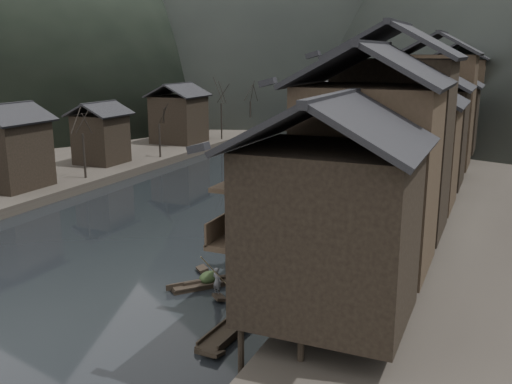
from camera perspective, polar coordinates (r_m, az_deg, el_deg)
The scene contains 12 objects.
water at distance 41.35m, azimuth -13.35°, elevation -6.38°, with size 300.00×300.00×0.00m, color black.
left_bank at distance 92.99m, azimuth -15.98°, elevation 4.97°, with size 40.00×200.00×1.20m, color #2D2823.
stilt_houses at distance 51.01m, azimuth 16.30°, elevation 7.55°, with size 9.00×67.60×16.19m.
left_houses at distance 67.99m, azimuth -17.38°, elevation 6.12°, with size 8.10×53.20×8.73m.
bare_trees at distance 67.87m, azimuth -13.62°, elevation 7.19°, with size 3.92×73.15×7.84m.
moored_sampans at distance 52.21m, azimuth 9.81°, elevation -1.73°, with size 3.15×55.99×0.47m.
midriver_boats at distance 79.35m, azimuth 9.60°, elevation 3.59°, with size 8.31×25.09×0.45m.
stone_bridge at distance 105.86m, azimuth 10.69°, elevation 8.74°, with size 40.00×6.00×9.00m.
hero_sampan at distance 35.68m, azimuth -4.61°, elevation -8.99°, with size 4.18×4.61×0.44m.
cargo_heap at distance 35.68m, azimuth -4.71°, elevation -7.97°, with size 1.17×1.54×0.70m, color black.
boatman at distance 33.59m, azimuth -3.92°, elevation -8.50°, with size 0.61×0.40×1.66m, color #4F4F51.
bamboo_pole at distance 32.63m, azimuth -3.68°, elevation -4.47°, with size 0.06×0.06×4.42m, color #8C7A51.
Camera 1 is at (23.84, -30.76, 13.99)m, focal length 40.00 mm.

